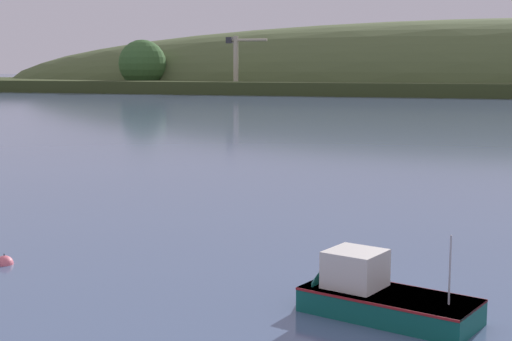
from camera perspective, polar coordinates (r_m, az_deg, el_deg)
The scene contains 4 objects.
far_shoreline_hill at distance 251.86m, azimuth 18.03°, elevation 5.75°, with size 477.10×106.48×46.51m.
dockside_crane at distance 225.33m, azimuth -1.48°, elevation 7.95°, with size 12.59×3.48×17.08m.
fishing_boat_moored at distance 24.85m, azimuth 8.71°, elevation -9.73°, with size 6.36×3.78×3.76m.
mooring_buoy_off_fishing_boat at distance 32.28m, azimuth -18.64°, elevation -6.79°, with size 0.72×0.72×0.80m.
Camera 1 is at (18.39, -8.19, 7.96)m, focal length 52.42 mm.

